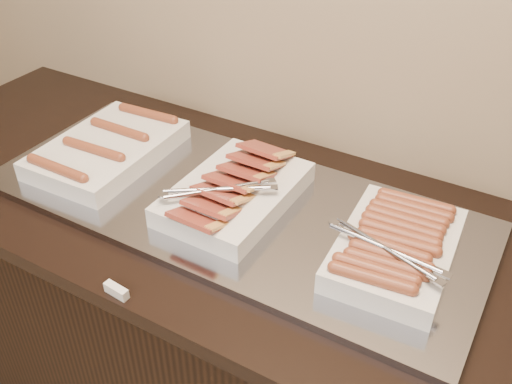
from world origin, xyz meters
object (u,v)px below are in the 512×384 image
counter (232,330)px  dish_right (395,246)px  warming_tray (231,204)px  dish_left (108,149)px  dish_center (234,192)px

counter → dish_right: size_ratio=5.88×
counter → warming_tray: 0.46m
counter → dish_left: size_ratio=5.17×
warming_tray → dish_right: bearing=-0.6°
counter → warming_tray: warming_tray is taller
warming_tray → dish_right: size_ratio=3.42×
warming_tray → dish_left: bearing=-180.0°
counter → dish_right: 0.65m
dish_center → counter: bearing=170.5°
dish_left → warming_tray: bearing=-1.9°
warming_tray → dish_center: size_ratio=3.12×
counter → warming_tray: size_ratio=1.72×
dish_right → dish_center: bearing=176.4°
counter → dish_right: (0.42, -0.00, 0.50)m
dish_center → dish_right: (0.39, -0.00, 0.00)m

